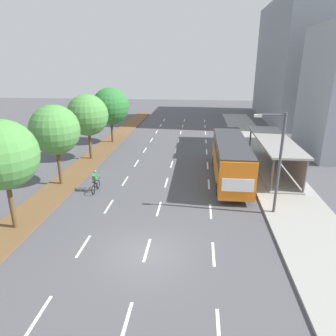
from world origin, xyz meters
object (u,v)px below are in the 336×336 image
(median_tree_nearest, at_px, (2,155))
(streetlight, at_px, (277,157))
(cyclist, at_px, (95,182))
(bus_shelter, at_px, (276,151))
(median_tree_second, at_px, (55,130))
(median_tree_fourth, at_px, (111,106))
(bus, at_px, (230,155))
(median_tree_third, at_px, (88,115))

(median_tree_nearest, distance_m, streetlight, 16.02)
(median_tree_nearest, bearing_deg, cyclist, 63.23)
(bus_shelter, xyz_separation_m, cyclist, (-14.75, -6.21, -1.08))
(cyclist, distance_m, median_tree_second, 5.05)
(bus_shelter, height_order, streetlight, streetlight)
(median_tree_second, xyz_separation_m, streetlight, (15.87, -3.40, -0.65))
(cyclist, height_order, median_tree_fourth, median_tree_fourth)
(bus, bearing_deg, median_tree_third, 163.49)
(median_tree_fourth, relative_size, streetlight, 1.01)
(cyclist, bearing_deg, median_tree_nearest, -116.77)
(median_tree_second, distance_m, streetlight, 16.25)
(bus, bearing_deg, bus_shelter, 28.31)
(median_tree_fourth, bearing_deg, median_tree_second, -91.63)
(bus, xyz_separation_m, median_tree_second, (-13.71, -2.88, 2.47))
(bus_shelter, bearing_deg, cyclist, -157.16)
(cyclist, bearing_deg, median_tree_third, 111.64)
(bus, height_order, median_tree_nearest, median_tree_nearest)
(median_tree_second, bearing_deg, bus_shelter, 16.08)
(bus_shelter, xyz_separation_m, median_tree_nearest, (-17.73, -12.10, 2.74))
(median_tree_nearest, bearing_deg, median_tree_second, 92.15)
(median_tree_second, bearing_deg, bus, 11.87)
(median_tree_third, distance_m, median_tree_fourth, 6.93)
(median_tree_third, distance_m, streetlight, 18.88)
(bus_shelter, xyz_separation_m, median_tree_third, (-17.91, 1.73, 2.68))
(median_tree_fourth, bearing_deg, bus, -39.46)
(cyclist, height_order, median_tree_second, median_tree_second)
(bus, height_order, median_tree_fourth, median_tree_fourth)
(bus_shelter, xyz_separation_m, median_tree_second, (-17.99, -5.19, 2.67))
(bus_shelter, distance_m, bus, 4.86)
(median_tree_third, xyz_separation_m, median_tree_fourth, (0.32, 6.92, -0.06))
(median_tree_fourth, xyz_separation_m, streetlight, (15.48, -17.24, -0.60))
(median_tree_nearest, height_order, median_tree_fourth, median_tree_fourth)
(median_tree_second, bearing_deg, cyclist, -17.66)
(median_tree_nearest, relative_size, streetlight, 0.99)
(median_tree_second, bearing_deg, median_tree_third, 89.36)
(streetlight, bearing_deg, bus, 109.04)
(median_tree_second, bearing_deg, median_tree_nearest, -87.85)
(median_tree_third, bearing_deg, cyclist, -68.36)
(cyclist, bearing_deg, median_tree_second, 162.34)
(cyclist, height_order, streetlight, streetlight)
(median_tree_fourth, bearing_deg, median_tree_nearest, -90.37)
(cyclist, relative_size, streetlight, 0.28)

